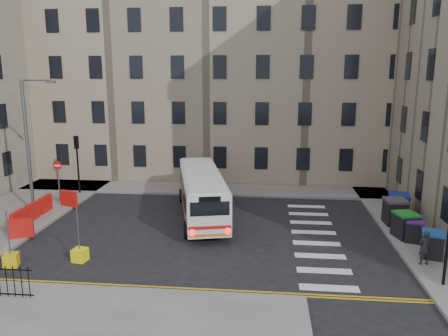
% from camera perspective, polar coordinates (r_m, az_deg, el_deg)
% --- Properties ---
extents(ground, '(120.00, 120.00, 0.00)m').
position_cam_1_polar(ground, '(24.20, 2.14, -8.40)').
color(ground, black).
rests_on(ground, ground).
extents(pavement_north, '(36.00, 3.20, 0.15)m').
position_cam_1_polar(pavement_north, '(33.16, -7.30, -2.63)').
color(pavement_north, slate).
rests_on(pavement_north, ground).
extents(pavement_east, '(2.40, 26.00, 0.15)m').
position_cam_1_polar(pavement_east, '(28.93, 20.86, -5.58)').
color(pavement_east, slate).
rests_on(pavement_east, ground).
extents(pavement_west, '(6.00, 22.00, 0.15)m').
position_cam_1_polar(pavement_west, '(29.42, -26.22, -5.76)').
color(pavement_west, slate).
rests_on(pavement_west, ground).
extents(pavement_sw, '(20.00, 6.00, 0.15)m').
position_cam_1_polar(pavement_sw, '(17.34, -25.46, -18.19)').
color(pavement_sw, slate).
rests_on(pavement_sw, ground).
extents(terrace_north, '(38.30, 10.80, 17.20)m').
position_cam_1_polar(terrace_north, '(39.02, -6.79, 12.28)').
color(terrace_north, gray).
rests_on(terrace_north, ground).
extents(traffic_light_nw, '(0.28, 0.22, 4.10)m').
position_cam_1_polar(traffic_light_nw, '(32.53, -18.63, 1.57)').
color(traffic_light_nw, black).
rests_on(traffic_light_nw, pavement_west).
extents(streetlamp, '(0.50, 0.22, 8.14)m').
position_cam_1_polar(streetlamp, '(28.81, -24.29, 2.79)').
color(streetlamp, '#595B5E').
rests_on(streetlamp, pavement_west).
extents(no_entry_north, '(0.60, 0.08, 3.00)m').
position_cam_1_polar(no_entry_north, '(31.13, -20.86, -0.54)').
color(no_entry_north, '#595B5E').
rests_on(no_entry_north, pavement_west).
extents(roadworks_barriers, '(1.66, 6.26, 1.00)m').
position_cam_1_polar(roadworks_barriers, '(27.77, -23.07, -5.25)').
color(roadworks_barriers, red).
rests_on(roadworks_barriers, pavement_west).
extents(bus, '(4.47, 10.07, 2.67)m').
position_cam_1_polar(bus, '(26.41, -2.94, -3.11)').
color(bus, silver).
rests_on(bus, ground).
extents(wheelie_bin_a, '(1.25, 1.34, 1.22)m').
position_cam_1_polar(wheelie_bin_a, '(22.74, 25.55, -8.95)').
color(wheelie_bin_a, black).
rests_on(wheelie_bin_a, pavement_east).
extents(wheelie_bin_b, '(1.10, 1.20, 1.12)m').
position_cam_1_polar(wheelie_bin_b, '(24.43, 23.53, -7.46)').
color(wheelie_bin_b, black).
rests_on(wheelie_bin_b, pavement_east).
extents(wheelie_bin_c, '(1.32, 1.43, 1.32)m').
position_cam_1_polar(wheelie_bin_c, '(24.75, 22.60, -6.87)').
color(wheelie_bin_c, black).
rests_on(wheelie_bin_c, pavement_east).
extents(wheelie_bin_d, '(1.22, 1.38, 1.45)m').
position_cam_1_polar(wheelie_bin_d, '(26.65, 21.44, -5.30)').
color(wheelie_bin_d, black).
rests_on(wheelie_bin_d, pavement_east).
extents(wheelie_bin_e, '(1.32, 1.46, 1.44)m').
position_cam_1_polar(wheelie_bin_e, '(27.89, 21.83, -4.58)').
color(wheelie_bin_e, black).
rests_on(wheelie_bin_e, pavement_east).
extents(pedestrian, '(0.65, 0.51, 1.57)m').
position_cam_1_polar(pedestrian, '(21.64, 24.73, -9.45)').
color(pedestrian, black).
rests_on(pedestrian, pavement_east).
extents(bollard_yellow, '(0.70, 0.70, 0.60)m').
position_cam_1_polar(bollard_yellow, '(21.66, -18.30, -10.72)').
color(bollard_yellow, '#FEF30E').
rests_on(bollard_yellow, ground).
extents(bollard_chevron, '(0.75, 0.75, 0.60)m').
position_cam_1_polar(bollard_chevron, '(22.25, -26.05, -10.76)').
color(bollard_chevron, '#D9BE0C').
rests_on(bollard_chevron, ground).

